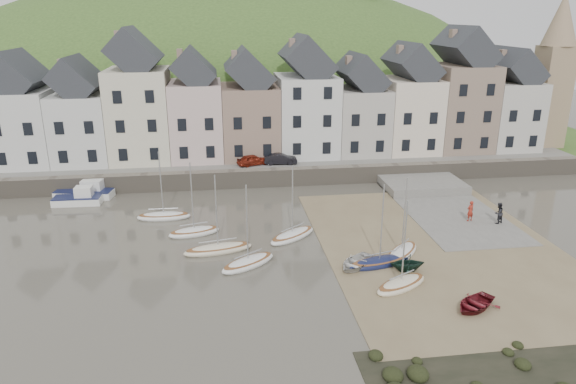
{
  "coord_description": "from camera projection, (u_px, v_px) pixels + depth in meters",
  "views": [
    {
      "loc": [
        -5.6,
        -34.86,
        17.09
      ],
      "look_at": [
        0.0,
        6.0,
        3.0
      ],
      "focal_mm": 32.65,
      "sensor_mm": 36.0,
      "label": 1
    }
  ],
  "objects": [
    {
      "name": "car_right",
      "position": [
        281.0,
        159.0,
        56.64
      ],
      "size": [
        3.63,
        1.45,
        1.17
      ],
      "primitive_type": "imported",
      "rotation": [
        0.0,
        0.0,
        1.51
      ],
      "color": "black",
      "rests_on": "quay_street"
    },
    {
      "name": "seawall",
      "position": [
        274.0,
        177.0,
        54.58
      ],
      "size": [
        70.0,
        1.2,
        1.8
      ],
      "primitive_type": "cube",
      "color": "slate",
      "rests_on": "ground"
    },
    {
      "name": "sailboat_7",
      "position": [
        401.0,
        284.0,
        34.33
      ],
      "size": [
        4.43,
        3.31,
        6.32
      ],
      "color": "beige",
      "rests_on": "ground"
    },
    {
      "name": "townhouse_terrace",
      "position": [
        282.0,
        104.0,
        59.29
      ],
      "size": [
        61.05,
        8.0,
        13.93
      ],
      "color": "silver",
      "rests_on": "quay_land"
    },
    {
      "name": "rowboat_red",
      "position": [
        475.0,
        304.0,
        31.78
      ],
      "size": [
        3.93,
        3.66,
        0.66
      ],
      "primitive_type": "imported",
      "rotation": [
        0.0,
        0.0,
        -0.99
      ],
      "color": "maroon",
      "rests_on": "beach"
    },
    {
      "name": "car_left",
      "position": [
        253.0,
        160.0,
        56.25
      ],
      "size": [
        3.7,
        2.46,
        1.17
      ],
      "primitive_type": "imported",
      "rotation": [
        0.0,
        0.0,
        1.91
      ],
      "color": "maroon",
      "rests_on": "quay_street"
    },
    {
      "name": "person_red",
      "position": [
        470.0,
        211.0,
        44.94
      ],
      "size": [
        0.75,
        0.6,
        1.81
      ],
      "primitive_type": "imported",
      "rotation": [
        0.0,
        0.0,
        3.43
      ],
      "color": "maroon",
      "rests_on": "slipway"
    },
    {
      "name": "person_dark",
      "position": [
        499.0,
        213.0,
        44.41
      ],
      "size": [
        1.1,
        1.0,
        1.85
      ],
      "primitive_type": "imported",
      "rotation": [
        0.0,
        0.0,
        3.54
      ],
      "color": "black",
      "rests_on": "slipway"
    },
    {
      "name": "sailboat_3",
      "position": [
        292.0,
        235.0,
        41.91
      ],
      "size": [
        4.61,
        4.02,
        6.32
      ],
      "color": "white",
      "rests_on": "ground"
    },
    {
      "name": "quay_street",
      "position": [
        270.0,
        162.0,
        57.65
      ],
      "size": [
        70.0,
        7.0,
        0.1
      ],
      "primitive_type": "cube",
      "color": "slate",
      "rests_on": "quay_land"
    },
    {
      "name": "rowboat_green",
      "position": [
        407.0,
        263.0,
        36.33
      ],
      "size": [
        2.53,
        2.22,
        1.27
      ],
      "primitive_type": "imported",
      "rotation": [
        0.0,
        0.0,
        -1.63
      ],
      "color": "black",
      "rests_on": "beach"
    },
    {
      "name": "shore_rocks",
      "position": [
        467.0,
        378.0,
        25.7
      ],
      "size": [
        14.0,
        6.0,
        0.75
      ],
      "color": "black",
      "rests_on": "ground"
    },
    {
      "name": "ground",
      "position": [
        299.0,
        256.0,
        38.93
      ],
      "size": [
        160.0,
        160.0,
        0.0
      ],
      "primitive_type": "plane",
      "color": "#464137",
      "rests_on": "ground"
    },
    {
      "name": "slipway",
      "position": [
        446.0,
        208.0,
        48.34
      ],
      "size": [
        8.0,
        18.0,
        0.12
      ],
      "primitive_type": "cube",
      "color": "slate",
      "rests_on": "ground"
    },
    {
      "name": "sailboat_0",
      "position": [
        164.0,
        216.0,
        45.88
      ],
      "size": [
        4.66,
        1.56,
        6.32
      ],
      "color": "white",
      "rests_on": "ground"
    },
    {
      "name": "church_spire",
      "position": [
        555.0,
        67.0,
        62.29
      ],
      "size": [
        4.0,
        4.0,
        18.0
      ],
      "color": "#997F60",
      "rests_on": "quay_land"
    },
    {
      "name": "motorboat_2",
      "position": [
        86.0,
        192.0,
        51.17
      ],
      "size": [
        5.78,
        2.67,
        1.7
      ],
      "color": "white",
      "rests_on": "ground"
    },
    {
      "name": "sailboat_6",
      "position": [
        402.0,
        253.0,
        38.83
      ],
      "size": [
        4.14,
        4.36,
        6.32
      ],
      "color": "white",
      "rests_on": "ground"
    },
    {
      "name": "sailboat_1",
      "position": [
        194.0,
        232.0,
        42.58
      ],
      "size": [
        4.42,
        2.45,
        6.32
      ],
      "color": "white",
      "rests_on": "ground"
    },
    {
      "name": "motorboat_0",
      "position": [
        79.0,
        198.0,
        49.35
      ],
      "size": [
        4.47,
        1.89,
        1.7
      ],
      "color": "white",
      "rests_on": "ground"
    },
    {
      "name": "sailboat_5",
      "position": [
        380.0,
        262.0,
        37.39
      ],
      "size": [
        5.06,
        2.65,
        6.32
      ],
      "color": "#151B41",
      "rests_on": "ground"
    },
    {
      "name": "quay_land",
      "position": [
        261.0,
        145.0,
        68.69
      ],
      "size": [
        90.0,
        30.0,
        1.5
      ],
      "primitive_type": "cube",
      "color": "#365321",
      "rests_on": "ground"
    },
    {
      "name": "sailboat_4",
      "position": [
        248.0,
        263.0,
        37.3
      ],
      "size": [
        4.55,
        3.74,
        6.32
      ],
      "color": "white",
      "rests_on": "ground"
    },
    {
      "name": "rowboat_white",
      "position": [
        356.0,
        262.0,
        37.0
      ],
      "size": [
        4.11,
        4.08,
        0.7
      ],
      "primitive_type": "imported",
      "rotation": [
        0.0,
        0.0,
        -0.8
      ],
      "color": "silver",
      "rests_on": "beach"
    },
    {
      "name": "sailboat_2",
      "position": [
        218.0,
        249.0,
        39.5
      ],
      "size": [
        5.44,
        2.46,
        6.32
      ],
      "color": "beige",
      "rests_on": "ground"
    },
    {
      "name": "hillside",
      "position": [
        224.0,
        206.0,
        100.36
      ],
      "size": [
        134.4,
        84.0,
        84.0
      ],
      "color": "#365321",
      "rests_on": "ground"
    },
    {
      "name": "beach",
      "position": [
        440.0,
        247.0,
        40.33
      ],
      "size": [
        18.0,
        26.0,
        0.06
      ],
      "primitive_type": "cube",
      "color": "#736346",
      "rests_on": "ground"
    }
  ]
}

